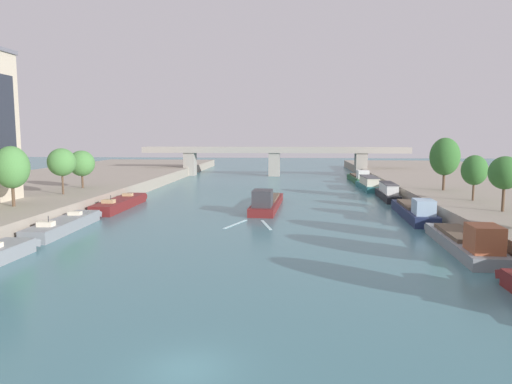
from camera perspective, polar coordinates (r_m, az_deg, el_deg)
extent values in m
plane|color=#42757F|center=(22.63, -8.32, -20.35)|extent=(400.00, 400.00, 0.00)
cube|color=gray|center=(87.30, -26.19, 0.01)|extent=(36.00, 170.00, 2.08)
cube|color=maroon|center=(67.99, 1.36, -1.48)|extent=(4.16, 17.57, 1.02)
cube|color=maroon|center=(76.92, 2.06, -0.44)|extent=(3.16, 1.38, 0.87)
cube|color=maroon|center=(67.92, 1.36, -1.03)|extent=(4.22, 17.57, 0.06)
cube|color=#38383D|center=(61.93, 0.79, -0.75)|extent=(2.63, 3.61, 2.17)
cube|color=black|center=(63.62, 0.97, -0.25)|extent=(1.96, 0.13, 0.61)
cube|color=brown|center=(69.61, 1.51, -0.66)|extent=(3.01, 9.18, 0.36)
cylinder|color=#232328|center=(62.64, 1.31, -1.16)|extent=(0.07, 0.07, 1.10)
cube|color=silver|center=(55.14, 1.23, -3.95)|extent=(1.71, 5.93, 0.03)
cube|color=silver|center=(55.63, -2.47, -3.86)|extent=(2.29, 5.79, 0.03)
cube|color=gray|center=(47.92, -26.08, -5.44)|extent=(2.72, 1.33, 0.96)
cube|color=gray|center=(55.70, -22.05, -3.74)|extent=(3.08, 13.62, 1.19)
cube|color=gray|center=(62.11, -19.29, -2.46)|extent=(2.65, 1.31, 0.96)
cube|color=gray|center=(55.60, -22.08, -3.10)|extent=(3.14, 13.62, 0.06)
cube|color=beige|center=(58.24, -20.85, -2.39)|extent=(1.40, 0.93, 0.40)
cube|color=beige|center=(52.19, -23.85, -3.51)|extent=(1.54, 1.14, 0.48)
cylinder|color=#232328|center=(51.72, -23.60, -3.24)|extent=(0.07, 0.07, 1.10)
cube|color=maroon|center=(70.22, -15.98, -1.37)|extent=(2.92, 14.94, 1.28)
cube|color=maroon|center=(77.52, -13.99, -0.46)|extent=(2.75, 1.27, 1.01)
cube|color=maroon|center=(70.14, -15.99, -0.83)|extent=(2.98, 14.94, 0.06)
cube|color=tan|center=(73.17, -15.11, -0.31)|extent=(1.45, 0.90, 0.40)
cube|color=tan|center=(66.23, -17.25, -1.07)|extent=(1.59, 1.10, 0.48)
cylinder|color=#232328|center=(65.76, -17.00, -0.85)|extent=(0.07, 0.07, 1.10)
cube|color=maroon|center=(38.08, 28.21, -8.66)|extent=(1.68, 1.24, 0.93)
cube|color=gray|center=(47.25, 23.54, -5.74)|extent=(3.67, 15.07, 1.00)
cube|color=gray|center=(54.61, 21.14, -3.89)|extent=(3.02, 1.32, 0.86)
cube|color=gray|center=(47.14, 23.57, -5.12)|extent=(3.73, 15.08, 0.06)
cube|color=#9E5133|center=(42.19, 25.67, -5.04)|extent=(2.46, 3.08, 2.15)
cube|color=black|center=(43.53, 25.04, -4.23)|extent=(1.88, 0.10, 0.60)
cube|color=brown|center=(48.50, 23.06, -4.52)|extent=(2.72, 7.87, 0.36)
cylinder|color=#232328|center=(43.01, 25.96, -5.55)|extent=(0.07, 0.07, 1.10)
cube|color=#1E284C|center=(63.19, 18.34, -2.38)|extent=(3.48, 15.52, 1.19)
cube|color=#1E284C|center=(71.00, 17.03, -1.26)|extent=(2.79, 1.35, 0.96)
cube|color=#1E284C|center=(63.10, 18.36, -1.82)|extent=(3.54, 15.52, 0.06)
cube|color=#9EBCD6|center=(57.90, 19.44, -1.71)|extent=(2.28, 3.17, 1.74)
cube|color=black|center=(59.37, 19.12, -1.24)|extent=(1.73, 0.10, 0.49)
cube|color=brown|center=(64.56, 18.09, -1.43)|extent=(2.56, 8.10, 0.36)
cylinder|color=#232328|center=(58.64, 19.71, -1.93)|extent=(0.07, 0.07, 1.10)
cube|color=black|center=(80.05, 15.48, -0.45)|extent=(2.48, 12.27, 1.08)
cube|color=black|center=(86.37, 14.76, 0.16)|extent=(2.11, 1.28, 0.91)
cube|color=black|center=(79.98, 15.49, -0.04)|extent=(2.52, 12.27, 0.06)
cube|color=white|center=(79.30, 15.58, 0.46)|extent=(1.98, 7.86, 1.48)
cube|color=#4C4C51|center=(79.22, 15.60, 1.02)|extent=(2.12, 8.10, 0.08)
cylinder|color=#232328|center=(76.39, 16.21, 0.06)|extent=(0.07, 0.07, 1.10)
cube|color=#23666B|center=(93.81, 13.32, 0.60)|extent=(3.21, 13.24, 0.94)
cube|color=#23666B|center=(100.59, 12.60, 1.08)|extent=(2.73, 1.28, 0.83)
cube|color=#23666B|center=(93.76, 13.33, 0.91)|extent=(3.27, 13.25, 0.06)
cube|color=beige|center=(93.04, 13.42, 1.34)|extent=(2.57, 8.49, 1.47)
cube|color=#4C4C51|center=(92.97, 13.43, 1.81)|extent=(2.74, 8.75, 0.08)
cylinder|color=#232328|center=(89.93, 14.07, 1.01)|extent=(0.07, 0.07, 1.10)
cube|color=#235633|center=(109.32, 12.18, 1.52)|extent=(3.51, 15.09, 1.06)
cube|color=#235633|center=(117.03, 11.56, 1.93)|extent=(2.95, 1.31, 0.89)
cube|color=#235633|center=(109.27, 12.19, 1.82)|extent=(3.57, 15.09, 0.06)
cube|color=white|center=(104.18, 12.66, 2.07)|extent=(2.39, 3.07, 1.77)
cube|color=black|center=(105.64, 12.52, 2.28)|extent=(1.84, 0.08, 0.50)
cube|color=brown|center=(110.73, 12.07, 1.99)|extent=(2.62, 7.87, 0.36)
cylinder|color=#232328|center=(104.88, 12.85, 1.91)|extent=(0.07, 0.07, 1.10)
cylinder|color=brown|center=(62.03, -27.08, -0.07)|extent=(0.36, 0.36, 3.22)
ellipsoid|color=#4C8942|center=(61.78, -27.23, 2.65)|extent=(3.99, 3.99, 4.89)
cylinder|color=brown|center=(71.87, -22.14, 1.11)|extent=(0.27, 0.27, 3.45)
ellipsoid|color=#4C8942|center=(71.67, -22.24, 3.33)|extent=(3.84, 3.84, 3.86)
cylinder|color=brown|center=(79.67, -20.07, 1.46)|extent=(0.32, 0.32, 2.76)
ellipsoid|color=#4C8942|center=(79.49, -20.14, 3.24)|extent=(3.98, 3.98, 4.01)
cylinder|color=brown|center=(58.09, 27.50, -0.50)|extent=(0.31, 0.31, 3.23)
ellipsoid|color=#336B2D|center=(57.85, 27.64, 2.05)|extent=(3.38, 3.38, 3.58)
cylinder|color=brown|center=(66.19, 24.58, 0.28)|extent=(0.27, 0.27, 2.83)
ellipsoid|color=#336B2D|center=(65.99, 24.69, 2.40)|extent=(3.21, 3.21, 3.78)
cylinder|color=brown|center=(76.89, 21.57, 1.50)|extent=(0.38, 0.38, 3.53)
ellipsoid|color=#336B2D|center=(76.68, 21.67, 3.97)|extent=(4.37, 4.37, 5.62)
cube|color=#9E998E|center=(121.27, 2.21, 4.84)|extent=(67.52, 4.40, 0.60)
cube|color=#9E998E|center=(119.25, 2.17, 5.17)|extent=(67.52, 0.30, 0.90)
cube|color=#9E998E|center=(123.25, 2.25, 5.22)|extent=(67.52, 0.30, 0.90)
cube|color=#9E998E|center=(124.16, -7.90, 3.34)|extent=(2.80, 3.60, 5.86)
cube|color=#9E998E|center=(121.42, 2.20, 3.32)|extent=(2.80, 3.60, 5.86)
cube|color=#9E998E|center=(122.55, 12.44, 3.20)|extent=(2.80, 3.60, 5.86)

